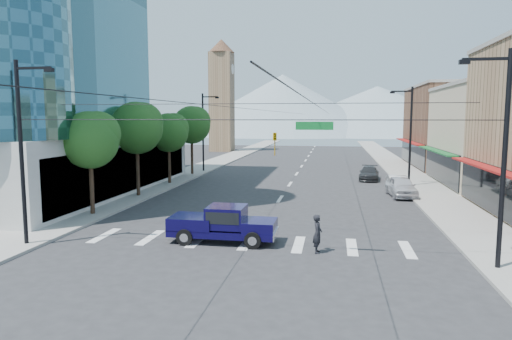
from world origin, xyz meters
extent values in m
plane|color=#28282B|center=(0.00, 0.00, 0.00)|extent=(160.00, 160.00, 0.00)
cube|color=gray|center=(-12.00, 40.00, 0.07)|extent=(4.00, 120.00, 0.15)
cube|color=gray|center=(12.00, 40.00, 0.07)|extent=(4.00, 120.00, 0.15)
cube|color=brown|center=(20.00, 40.00, 5.00)|extent=(12.00, 18.00, 10.00)
cube|color=#8C6B4C|center=(-16.50, 62.00, 9.00)|extent=(4.00, 4.00, 18.00)
cone|color=brown|center=(-16.50, 62.00, 19.20)|extent=(4.80, 4.80, 2.40)
cone|color=gray|center=(-15.00, 150.00, 11.00)|extent=(80.00, 80.00, 22.00)
cone|color=gray|center=(20.00, 160.00, 9.00)|extent=(90.00, 90.00, 18.00)
cylinder|color=black|center=(-11.20, 6.00, 2.27)|extent=(0.28, 0.28, 4.55)
sphere|color=#24521B|center=(-11.20, 6.00, 4.88)|extent=(3.64, 3.64, 3.64)
sphere|color=#24521B|center=(-10.80, 6.30, 5.28)|extent=(2.86, 2.86, 2.86)
cylinder|color=black|center=(-11.20, 13.00, 2.55)|extent=(0.28, 0.28, 5.11)
sphere|color=#24521B|center=(-11.20, 13.00, 5.47)|extent=(4.09, 4.09, 4.09)
sphere|color=#24521B|center=(-10.80, 13.30, 5.88)|extent=(3.21, 3.21, 3.21)
cylinder|color=black|center=(-11.20, 20.00, 2.27)|extent=(0.28, 0.28, 4.55)
sphere|color=#24521B|center=(-11.20, 20.00, 4.88)|extent=(3.64, 3.64, 3.64)
sphere|color=#24521B|center=(-10.80, 20.30, 5.28)|extent=(2.86, 2.86, 2.86)
cylinder|color=black|center=(-11.20, 27.00, 2.55)|extent=(0.28, 0.28, 5.11)
sphere|color=#24521B|center=(-11.20, 27.00, 5.47)|extent=(4.09, 4.09, 4.09)
sphere|color=#24521B|center=(-10.80, 27.30, 5.88)|extent=(3.21, 3.21, 3.21)
cylinder|color=black|center=(-10.80, -1.00, 4.50)|extent=(0.20, 0.20, 9.00)
cylinder|color=black|center=(10.80, -1.00, 4.50)|extent=(0.20, 0.20, 9.00)
cylinder|color=black|center=(0.00, -1.00, 6.20)|extent=(21.60, 0.04, 0.04)
imported|color=gold|center=(1.50, -1.00, 5.15)|extent=(0.16, 0.20, 1.00)
cube|color=#0C6626|center=(3.20, -1.00, 5.95)|extent=(1.60, 0.06, 0.35)
cylinder|color=black|center=(-10.80, 30.00, 4.50)|extent=(0.20, 0.20, 9.00)
cube|color=black|center=(-9.90, 30.00, 8.60)|extent=(1.80, 0.12, 0.12)
cube|color=black|center=(-9.10, 30.00, 8.50)|extent=(0.40, 0.25, 0.18)
cylinder|color=black|center=(10.80, 22.00, 4.50)|extent=(0.20, 0.20, 9.00)
cube|color=black|center=(9.90, 22.00, 8.60)|extent=(1.80, 0.12, 0.12)
cube|color=black|center=(9.10, 22.00, 8.50)|extent=(0.40, 0.25, 0.18)
cube|color=#0C0739|center=(-1.44, 1.36, 0.54)|extent=(5.40, 2.00, 0.34)
cube|color=#0C0739|center=(0.47, 1.35, 0.93)|extent=(1.58, 1.87, 0.54)
cube|color=#0C0739|center=(-1.24, 1.36, 1.32)|extent=(1.87, 1.82, 1.08)
cube|color=black|center=(-1.24, 1.36, 1.42)|extent=(1.68, 1.85, 0.59)
cube|color=#0C0739|center=(-3.00, 1.38, 0.98)|extent=(2.27, 1.97, 0.64)
cube|color=silver|center=(1.25, 1.35, 0.54)|extent=(0.13, 1.86, 0.34)
cube|color=silver|center=(-4.13, 1.38, 0.54)|extent=(0.13, 1.86, 0.29)
cylinder|color=black|center=(0.27, 0.42, 0.41)|extent=(0.82, 0.30, 0.82)
cylinder|color=black|center=(0.28, 2.28, 0.41)|extent=(0.82, 0.30, 0.82)
cylinder|color=black|center=(-3.16, 0.45, 0.41)|extent=(0.82, 0.30, 0.82)
cylinder|color=black|center=(-3.15, 2.31, 0.41)|extent=(0.82, 0.30, 0.82)
imported|color=black|center=(3.36, 0.30, 0.91)|extent=(0.45, 0.67, 1.82)
imported|color=silver|center=(9.40, 16.71, 0.81)|extent=(2.29, 4.89, 1.62)
imported|color=silver|center=(9.40, 18.57, 0.70)|extent=(1.68, 4.34, 1.41)
imported|color=#2C2D2F|center=(7.60, 26.25, 0.68)|extent=(2.35, 4.82, 1.35)
camera|label=1|loc=(4.03, -20.65, 6.32)|focal=32.00mm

